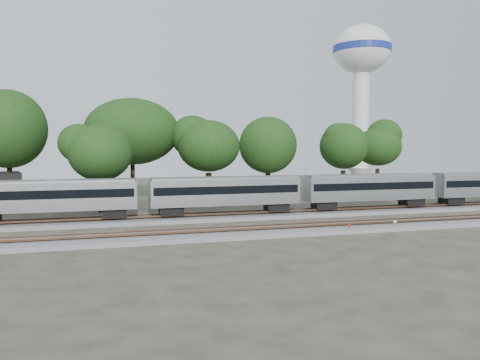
# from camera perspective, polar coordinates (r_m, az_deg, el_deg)

# --- Properties ---
(ground) EXTENTS (160.00, 160.00, 0.00)m
(ground) POSITION_cam_1_polar(r_m,az_deg,el_deg) (48.04, 3.45, -5.61)
(ground) COLOR #383328
(ground) RESTS_ON ground
(track_far) EXTENTS (160.00, 5.00, 0.73)m
(track_far) POSITION_cam_1_polar(r_m,az_deg,el_deg) (53.64, 1.32, -4.37)
(track_far) COLOR slate
(track_far) RESTS_ON ground
(track_near) EXTENTS (160.00, 5.00, 0.73)m
(track_near) POSITION_cam_1_polar(r_m,az_deg,el_deg) (44.31, 5.18, -6.16)
(track_near) COLOR slate
(track_near) RESTS_ON ground
(train) EXTENTS (106.02, 3.02, 4.46)m
(train) POSITION_cam_1_polar(r_m,az_deg,el_deg) (55.47, 7.52, -1.08)
(train) COLOR #B1B4B9
(train) RESTS_ON ground
(switch_stand_red) EXTENTS (0.28, 0.05, 0.87)m
(switch_stand_red) POSITION_cam_1_polar(r_m,az_deg,el_deg) (44.88, 13.23, -5.67)
(switch_stand_red) COLOR #512D19
(switch_stand_red) RESTS_ON ground
(switch_stand_white) EXTENTS (0.30, 0.08, 0.95)m
(switch_stand_white) POSITION_cam_1_polar(r_m,az_deg,el_deg) (48.05, 18.38, -5.07)
(switch_stand_white) COLOR #512D19
(switch_stand_white) RESTS_ON ground
(switch_lever) EXTENTS (0.51, 0.31, 0.30)m
(switch_lever) POSITION_cam_1_polar(r_m,az_deg,el_deg) (45.64, 14.54, -6.05)
(switch_lever) COLOR #512D19
(switch_lever) RESTS_ON ground
(water_tower) EXTENTS (12.48, 12.48, 34.56)m
(water_tower) POSITION_cam_1_polar(r_m,az_deg,el_deg) (108.06, 14.60, 13.24)
(water_tower) COLOR silver
(water_tower) RESTS_ON ground
(tree_1) EXTENTS (10.57, 10.57, 14.91)m
(tree_1) POSITION_cam_1_polar(r_m,az_deg,el_deg) (68.50, -26.42, 5.58)
(tree_1) COLOR black
(tree_1) RESTS_ON ground
(tree_2) EXTENTS (7.48, 7.48, 10.55)m
(tree_2) POSITION_cam_1_polar(r_m,az_deg,el_deg) (59.37, -16.68, 3.19)
(tree_2) COLOR black
(tree_2) RESTS_ON ground
(tree_3) EXTENTS (10.41, 10.41, 14.68)m
(tree_3) POSITION_cam_1_polar(r_m,az_deg,el_deg) (68.70, -13.03, 5.75)
(tree_3) COLOR black
(tree_3) RESTS_ON ground
(tree_4) EXTENTS (8.33, 8.33, 11.75)m
(tree_4) POSITION_cam_1_polar(r_m,az_deg,el_deg) (65.79, -3.85, 4.14)
(tree_4) COLOR black
(tree_4) RESTS_ON ground
(tree_5) EXTENTS (8.50, 8.50, 11.98)m
(tree_5) POSITION_cam_1_polar(r_m,az_deg,el_deg) (72.89, 3.44, 4.25)
(tree_5) COLOR black
(tree_5) RESTS_ON ground
(tree_6) EXTENTS (8.33, 8.33, 11.75)m
(tree_6) POSITION_cam_1_polar(r_m,az_deg,el_deg) (74.32, 12.52, 4.03)
(tree_6) COLOR black
(tree_6) RESTS_ON ground
(tree_7) EXTENTS (8.21, 8.21, 11.58)m
(tree_7) POSITION_cam_1_polar(r_m,az_deg,el_deg) (83.96, 16.47, 3.87)
(tree_7) COLOR black
(tree_7) RESTS_ON ground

